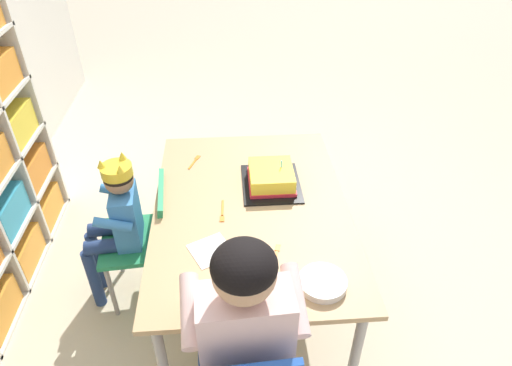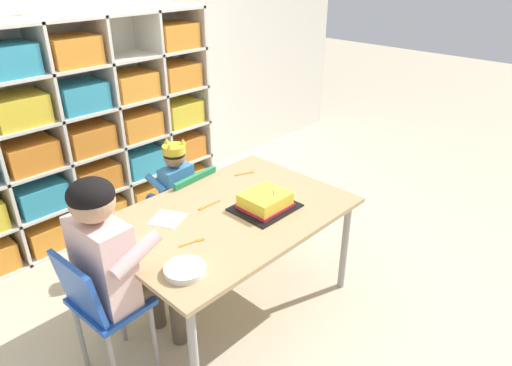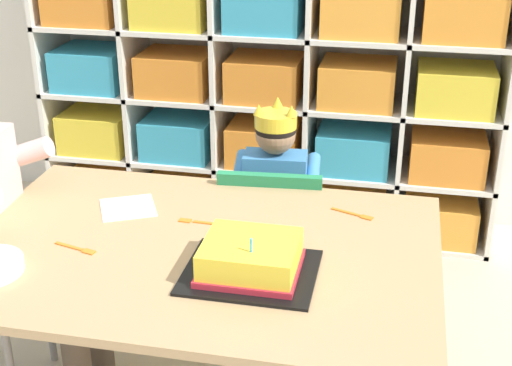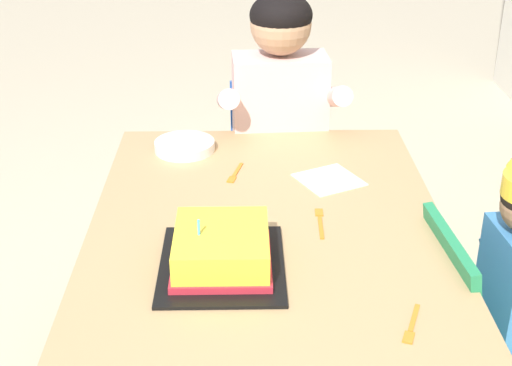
{
  "view_description": "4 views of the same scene",
  "coord_description": "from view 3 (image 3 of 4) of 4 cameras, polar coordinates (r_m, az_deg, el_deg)",
  "views": [
    {
      "loc": [
        -1.57,
        0.09,
        1.9
      ],
      "look_at": [
        0.02,
        -0.02,
        0.73
      ],
      "focal_mm": 31.5,
      "sensor_mm": 36.0,
      "label": 1
    },
    {
      "loc": [
        -1.38,
        -1.52,
        1.84
      ],
      "look_at": [
        0.13,
        -0.08,
        0.77
      ],
      "focal_mm": 31.75,
      "sensor_mm": 36.0,
      "label": 2
    },
    {
      "loc": [
        0.49,
        -1.6,
        1.55
      ],
      "look_at": [
        0.16,
        -0.02,
        0.83
      ],
      "focal_mm": 50.5,
      "sensor_mm": 36.0,
      "label": 3
    },
    {
      "loc": [
        1.55,
        -0.06,
        1.51
      ],
      "look_at": [
        0.15,
        -0.03,
        0.82
      ],
      "focal_mm": 51.72,
      "sensor_mm": 36.0,
      "label": 4
    }
  ],
  "objects": [
    {
      "name": "fork_near_child_seat",
      "position": [
        2.03,
        -4.49,
        -3.11
      ],
      "size": [
        0.14,
        0.02,
        0.0
      ],
      "rotation": [
        0.0,
        0.0,
        6.25
      ],
      "color": "orange",
      "rests_on": "activity_table"
    },
    {
      "name": "storage_cubby_shelf",
      "position": [
        3.14,
        0.61,
        8.44
      ],
      "size": [
        2.0,
        0.36,
        1.49
      ],
      "color": "silver",
      "rests_on": "ground"
    },
    {
      "name": "activity_table",
      "position": [
        1.94,
        -4.52,
        -6.37
      ],
      "size": [
        1.26,
        0.87,
        0.62
      ],
      "color": "tan",
      "rests_on": "ground"
    },
    {
      "name": "child_with_crown",
      "position": [
        2.49,
        1.61,
        -0.21
      ],
      "size": [
        0.31,
        0.31,
        0.84
      ],
      "rotation": [
        0.0,
        0.0,
        3.22
      ],
      "color": "#3D7FBC",
      "rests_on": "ground"
    },
    {
      "name": "paper_napkin_square",
      "position": [
        2.14,
        -10.11,
        -1.93
      ],
      "size": [
        0.21,
        0.21,
        0.0
      ],
      "primitive_type": "cube",
      "rotation": [
        0.0,
        0.0,
        0.47
      ],
      "color": "white",
      "rests_on": "activity_table"
    },
    {
      "name": "classroom_chair_blue",
      "position": [
        2.45,
        1.3,
        -4.03
      ],
      "size": [
        0.38,
        0.36,
        0.66
      ],
      "rotation": [
        0.0,
        0.0,
        3.22
      ],
      "color": "#238451",
      "rests_on": "ground"
    },
    {
      "name": "fork_by_napkin",
      "position": [
        2.09,
        7.82,
        -2.48
      ],
      "size": [
        0.13,
        0.06,
        0.0
      ],
      "rotation": [
        0.0,
        0.0,
        2.78
      ],
      "color": "orange",
      "rests_on": "activity_table"
    },
    {
      "name": "birthday_cake_on_tray",
      "position": [
        1.77,
        -0.44,
        -6.15
      ],
      "size": [
        0.33,
        0.28,
        0.12
      ],
      "color": "black",
      "rests_on": "activity_table"
    },
    {
      "name": "fork_scattered_mid_table",
      "position": [
        1.95,
        -13.94,
        -5.07
      ],
      "size": [
        0.13,
        0.05,
        0.0
      ],
      "rotation": [
        0.0,
        0.0,
        2.89
      ],
      "color": "orange",
      "rests_on": "activity_table"
    }
  ]
}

